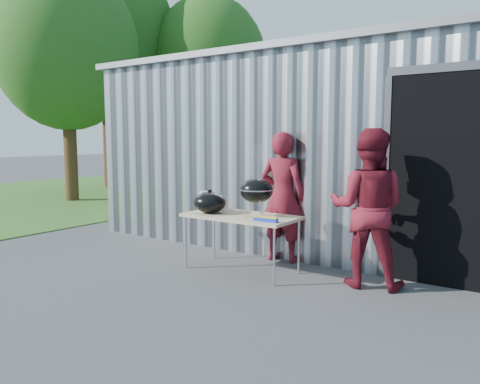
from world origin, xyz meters
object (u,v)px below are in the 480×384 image
Objects in this scene: kettle_grill at (256,184)px; person_bystander at (368,208)px; person_cook at (283,197)px; folding_table at (241,218)px.

kettle_grill is 1.41m from person_bystander.
person_cook is at bearing -29.52° from person_bystander.
folding_table is 0.80× the size of person_bystander.
person_cook reaches higher than folding_table.
person_cook is (0.19, 0.76, 0.21)m from folding_table.
folding_table is 0.82m from person_cook.
folding_table is 1.63m from person_bystander.
folding_table is 0.81× the size of person_cook.
person_bystander is (1.35, 0.32, -0.24)m from kettle_grill.
person_cook is at bearing 92.55° from kettle_grill.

